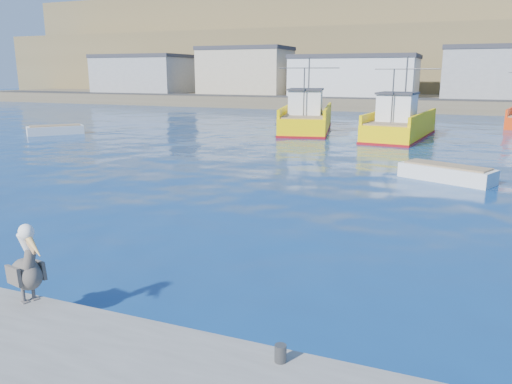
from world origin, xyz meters
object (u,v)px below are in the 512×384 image
at_px(skiff_left, 55,131).
at_px(skiff_mid, 446,174).
at_px(trawler_yellow_b, 399,125).
at_px(trawler_yellow_a, 307,119).
at_px(pelican, 27,268).

xyz_separation_m(skiff_left, skiff_mid, (31.30, -7.22, -0.00)).
bearing_deg(trawler_yellow_b, skiff_left, -162.54).
bearing_deg(trawler_yellow_b, trawler_yellow_a, 165.58).
distance_m(skiff_mid, pelican, 19.90).
height_order(trawler_yellow_b, skiff_left, trawler_yellow_b).
relative_size(trawler_yellow_b, skiff_mid, 2.42).
relative_size(skiff_left, pelican, 2.56).
bearing_deg(trawler_yellow_b, pelican, -95.82).
distance_m(trawler_yellow_b, skiff_mid, 16.32).
distance_m(trawler_yellow_a, skiff_left, 21.73).
xyz_separation_m(trawler_yellow_b, skiff_left, (-27.23, -8.57, -0.71)).
bearing_deg(pelican, trawler_yellow_a, 97.60).
relative_size(trawler_yellow_b, skiff_left, 2.56).
xyz_separation_m(trawler_yellow_a, pelican, (4.84, -36.32, 0.16)).
bearing_deg(skiff_left, pelican, -47.17).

